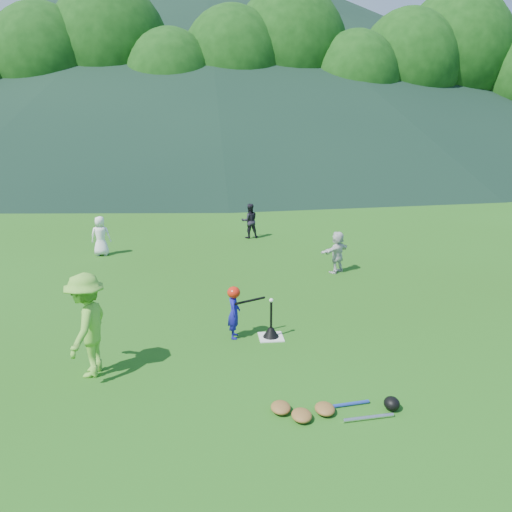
{
  "coord_description": "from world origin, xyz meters",
  "views": [
    {
      "loc": [
        -1.23,
        -8.48,
        3.91
      ],
      "look_at": [
        0.0,
        2.5,
        0.9
      ],
      "focal_mm": 35.0,
      "sensor_mm": 36.0,
      "label": 1
    }
  ],
  "objects_px": {
    "batter_child": "(234,313)",
    "fielder_d": "(337,252)",
    "home_plate": "(271,337)",
    "fielder_b": "(250,221)",
    "adult_coach": "(87,325)",
    "fielder_a": "(101,236)",
    "batting_tee": "(271,331)",
    "equipment_pile": "(325,409)"
  },
  "relations": [
    {
      "from": "home_plate",
      "to": "fielder_a",
      "type": "bearing_deg",
      "value": 123.38
    },
    {
      "from": "fielder_d",
      "to": "batting_tee",
      "type": "height_order",
      "value": "fielder_d"
    },
    {
      "from": "adult_coach",
      "to": "batting_tee",
      "type": "bearing_deg",
      "value": 118.23
    },
    {
      "from": "batter_child",
      "to": "fielder_d",
      "type": "distance_m",
      "value": 4.86
    },
    {
      "from": "batting_tee",
      "to": "home_plate",
      "type": "bearing_deg",
      "value": 0.0
    },
    {
      "from": "fielder_d",
      "to": "fielder_b",
      "type": "bearing_deg",
      "value": -102.65
    },
    {
      "from": "fielder_a",
      "to": "batting_tee",
      "type": "bearing_deg",
      "value": 125.35
    },
    {
      "from": "fielder_b",
      "to": "equipment_pile",
      "type": "xyz_separation_m",
      "value": [
        -0.02,
        -10.74,
        -0.53
      ]
    },
    {
      "from": "home_plate",
      "to": "adult_coach",
      "type": "xyz_separation_m",
      "value": [
        -3.04,
        -1.04,
        0.82
      ]
    },
    {
      "from": "fielder_a",
      "to": "equipment_pile",
      "type": "relative_size",
      "value": 0.66
    },
    {
      "from": "fielder_b",
      "to": "equipment_pile",
      "type": "distance_m",
      "value": 10.75
    },
    {
      "from": "fielder_d",
      "to": "equipment_pile",
      "type": "xyz_separation_m",
      "value": [
        -1.93,
        -6.48,
        -0.49
      ]
    },
    {
      "from": "fielder_a",
      "to": "fielder_b",
      "type": "bearing_deg",
      "value": -156.89
    },
    {
      "from": "batter_child",
      "to": "equipment_pile",
      "type": "height_order",
      "value": "batter_child"
    },
    {
      "from": "adult_coach",
      "to": "batting_tee",
      "type": "distance_m",
      "value": 3.29
    },
    {
      "from": "batter_child",
      "to": "fielder_d",
      "type": "height_order",
      "value": "fielder_d"
    },
    {
      "from": "adult_coach",
      "to": "fielder_a",
      "type": "distance_m",
      "value": 7.53
    },
    {
      "from": "home_plate",
      "to": "fielder_d",
      "type": "distance_m",
      "value": 4.59
    },
    {
      "from": "adult_coach",
      "to": "fielder_d",
      "type": "distance_m",
      "value": 7.31
    },
    {
      "from": "fielder_a",
      "to": "adult_coach",
      "type": "bearing_deg",
      "value": 100.94
    },
    {
      "from": "batter_child",
      "to": "fielder_a",
      "type": "xyz_separation_m",
      "value": [
        -3.54,
        6.3,
        0.11
      ]
    },
    {
      "from": "batter_child",
      "to": "equipment_pile",
      "type": "relative_size",
      "value": 0.54
    },
    {
      "from": "fielder_b",
      "to": "adult_coach",
      "type": "bearing_deg",
      "value": 61.82
    },
    {
      "from": "home_plate",
      "to": "batting_tee",
      "type": "relative_size",
      "value": 0.66
    },
    {
      "from": "fielder_d",
      "to": "equipment_pile",
      "type": "height_order",
      "value": "fielder_d"
    },
    {
      "from": "home_plate",
      "to": "fielder_b",
      "type": "distance_m",
      "value": 8.22
    },
    {
      "from": "batter_child",
      "to": "adult_coach",
      "type": "height_order",
      "value": "adult_coach"
    },
    {
      "from": "batting_tee",
      "to": "equipment_pile",
      "type": "distance_m",
      "value": 2.58
    },
    {
      "from": "home_plate",
      "to": "adult_coach",
      "type": "bearing_deg",
      "value": -161.15
    },
    {
      "from": "fielder_a",
      "to": "fielder_b",
      "type": "xyz_separation_m",
      "value": [
        4.63,
        1.79,
        0.0
      ]
    },
    {
      "from": "adult_coach",
      "to": "fielder_b",
      "type": "height_order",
      "value": "adult_coach"
    },
    {
      "from": "adult_coach",
      "to": "fielder_d",
      "type": "xyz_separation_m",
      "value": [
        5.36,
        4.96,
        -0.28
      ]
    },
    {
      "from": "home_plate",
      "to": "batter_child",
      "type": "relative_size",
      "value": 0.47
    },
    {
      "from": "equipment_pile",
      "to": "batting_tee",
      "type": "bearing_deg",
      "value": 98.75
    },
    {
      "from": "fielder_b",
      "to": "fielder_d",
      "type": "relative_size",
      "value": 1.07
    },
    {
      "from": "adult_coach",
      "to": "fielder_a",
      "type": "relative_size",
      "value": 1.41
    },
    {
      "from": "home_plate",
      "to": "batter_child",
      "type": "height_order",
      "value": "batter_child"
    },
    {
      "from": "home_plate",
      "to": "fielder_b",
      "type": "relative_size",
      "value": 0.38
    },
    {
      "from": "batter_child",
      "to": "adult_coach",
      "type": "bearing_deg",
      "value": 120.54
    },
    {
      "from": "fielder_a",
      "to": "batting_tee",
      "type": "distance_m",
      "value": 7.67
    },
    {
      "from": "batter_child",
      "to": "fielder_a",
      "type": "bearing_deg",
      "value": 34.2
    },
    {
      "from": "fielder_a",
      "to": "fielder_b",
      "type": "height_order",
      "value": "fielder_b"
    }
  ]
}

